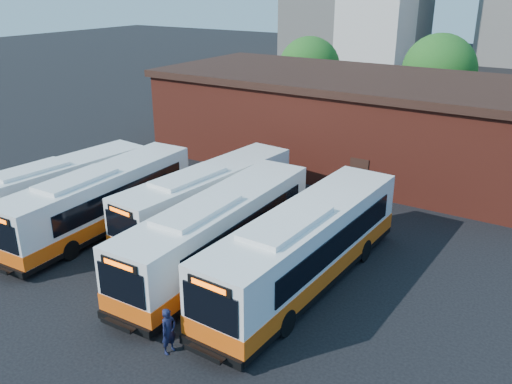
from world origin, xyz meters
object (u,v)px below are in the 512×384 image
Objects in this scene: bus_farwest at (57,191)px; transit_worker at (169,331)px; bus_east at (305,250)px; bus_midwest at (208,199)px; bus_mideast at (219,235)px; bus_west at (101,202)px.

transit_worker is at bearing -18.78° from bus_farwest.
bus_east reaches higher than transit_worker.
bus_midwest is 0.95× the size of bus_mideast.
transit_worker is at bearing -103.33° from bus_east.
bus_east reaches higher than bus_west.
bus_east is (7.36, -2.69, 0.16)m from bus_midwest.
bus_mideast is at bearing 26.35° from transit_worker.
bus_west is 11.73m from transit_worker.
bus_mideast is 7.34× the size of transit_worker.
bus_mideast reaches higher than bus_west.
bus_west is 5.71m from bus_midwest.
bus_midwest is 0.91× the size of bus_east.
bus_midwest is at bearing 28.11° from bus_farwest.
bus_farwest is 8.88m from bus_midwest.
bus_east is at bearing 8.22° from bus_mideast.
bus_east reaches higher than bus_farwest.
transit_worker is (10.03, -6.04, -0.66)m from bus_west.
bus_farwest is 11.40m from bus_mideast.
bus_farwest is at bearing 177.39° from bus_west.
bus_farwest is at bearing 72.08° from transit_worker.
bus_farwest is 14.97m from transit_worker.
bus_east reaches higher than bus_midwest.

